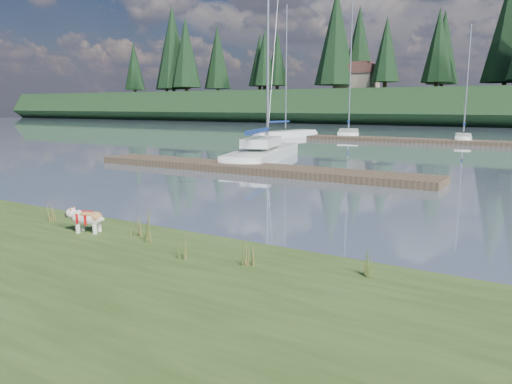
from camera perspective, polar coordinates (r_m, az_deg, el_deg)
The scene contains 21 objects.
ground at distance 39.84m, azimuth 20.93°, elevation 5.18°, with size 200.00×200.00×0.00m, color slate.
ridge at distance 82.38m, azimuth 26.78°, elevation 8.63°, with size 200.00×20.00×5.00m, color #1A3519.
bulldog at distance 10.42m, azimuth -18.76°, elevation -2.77°, with size 0.81×0.51×0.48m.
sailboat_main at distance 27.18m, azimuth 1.28°, elevation 4.80°, with size 4.87×10.34×14.53m.
dock_near at distance 21.50m, azimuth -0.62°, elevation 2.73°, with size 16.00×2.00×0.30m, color #4C3D2C.
dock_far at distance 39.51m, azimuth 23.80°, elevation 5.17°, with size 26.00×2.20×0.30m, color #4C3D2C.
sailboat_bg_0 at distance 45.46m, azimuth 3.95°, elevation 6.72°, with size 3.10×8.03×11.44m.
sailboat_bg_1 at distance 47.34m, azimuth 10.53°, elevation 6.71°, with size 4.67×8.79×12.96m.
sailboat_bg_2 at distance 42.77m, azimuth 22.59°, elevation 5.80°, with size 2.07×5.91×8.96m.
weed_0 at distance 9.44m, azimuth -12.42°, elevation -3.75°, with size 0.17×0.14×0.72m.
weed_1 at distance 9.83m, azimuth -13.48°, elevation -3.66°, with size 0.17×0.14×0.55m.
weed_2 at distance 7.87m, azimuth -0.95°, elevation -6.86°, with size 0.17×0.14×0.53m.
weed_3 at distance 11.66m, azimuth -22.31°, elevation -2.25°, with size 0.17×0.14×0.44m.
weed_4 at distance 8.32m, azimuth -8.46°, elevation -6.17°, with size 0.17×0.14×0.48m.
weed_5 at distance 7.58m, azimuth 12.66°, elevation -7.66°, with size 0.17×0.14×0.56m.
mud_lip at distance 10.84m, azimuth -12.71°, elevation -5.15°, with size 60.00×0.50×0.14m, color #33281C.
conifer_0 at distance 98.84m, azimuth -8.03°, elevation 15.51°, with size 5.72×5.72×14.15m.
conifer_1 at distance 93.40m, azimuth 1.00°, elevation 15.10°, with size 4.40×4.40×11.30m.
conifer_2 at distance 84.26m, azimuth 9.13°, elevation 17.09°, with size 6.60×6.60×16.05m.
conifer_3 at distance 83.37m, azimuth 20.13°, elevation 15.46°, with size 4.84×4.84×12.25m.
house_0 at distance 84.45m, azimuth 11.47°, elevation 12.76°, with size 6.30×5.30×4.65m.
Camera 1 is at (7.37, -9.05, 2.84)m, focal length 35.00 mm.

